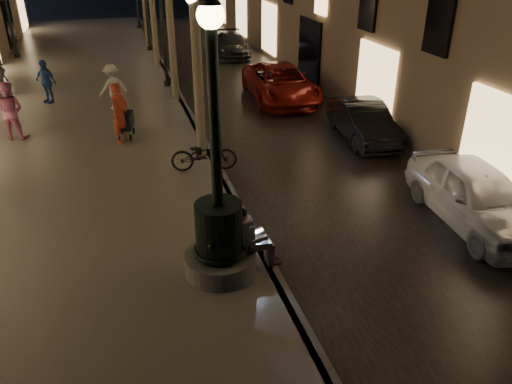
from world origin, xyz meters
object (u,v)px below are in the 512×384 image
object	(u,v)px
pedestrian_white	(113,87)
lamp_curb_a	(195,52)
stroller	(125,121)
pedestrian_red	(120,113)
car_rear	(232,45)
lamp_curb_b	(161,13)
seated_man_laptop	(250,236)
car_front	(476,195)
bicycle	(204,154)
pedestrian_pink	(10,110)
fountain_lamppost	(219,227)
pedestrian_blue	(46,81)
car_second	(363,121)
car_third	(280,83)

from	to	relation	value
pedestrian_white	lamp_curb_a	bearing A→B (deg)	92.16
pedestrian_white	stroller	bearing A→B (deg)	72.67
pedestrian_red	pedestrian_white	bearing A→B (deg)	42.16
car_rear	lamp_curb_b	bearing A→B (deg)	-120.41
seated_man_laptop	car_front	world-z (taller)	seated_man_laptop
pedestrian_red	bicycle	bearing A→B (deg)	-103.30
seated_man_laptop	pedestrian_pink	xyz separation A→B (m)	(-5.47, 8.95, 0.23)
lamp_curb_a	pedestrian_white	xyz separation A→B (m)	(-2.31, 5.32, -2.20)
bicycle	lamp_curb_a	bearing A→B (deg)	4.85
lamp_curb_a	car_rear	world-z (taller)	lamp_curb_a
fountain_lamppost	pedestrian_blue	distance (m)	13.45
stroller	car_second	world-z (taller)	stroller
fountain_lamppost	car_second	distance (m)	8.77
lamp_curb_a	stroller	xyz separation A→B (m)	(-2.08, 1.99, -2.46)
car_front	car_rear	bearing A→B (deg)	97.73
car_third	pedestrian_red	bearing A→B (deg)	-148.25
pedestrian_pink	pedestrian_blue	distance (m)	3.94
stroller	pedestrian_red	world-z (taller)	pedestrian_red
fountain_lamppost	stroller	bearing A→B (deg)	99.79
seated_man_laptop	lamp_curb_a	size ratio (longest dim) A/B	0.28
lamp_curb_a	pedestrian_white	bearing A→B (deg)	113.50
car_front	car_rear	size ratio (longest dim) A/B	1.01
pedestrian_blue	lamp_curb_b	bearing A→B (deg)	55.34
lamp_curb_a	pedestrian_red	distance (m)	3.43
car_front	car_rear	xyz separation A→B (m)	(-1.12, 19.50, -0.11)
lamp_curb_a	pedestrian_pink	world-z (taller)	lamp_curb_a
car_rear	car_third	bearing A→B (deg)	-84.89
car_rear	pedestrian_blue	distance (m)	11.68
seated_man_laptop	pedestrian_white	bearing A→B (deg)	101.12
fountain_lamppost	pedestrian_white	bearing A→B (deg)	98.11
seated_man_laptop	bicycle	bearing A→B (deg)	90.15
fountain_lamppost	car_second	size ratio (longest dim) A/B	1.35
car_second	car_rear	world-z (taller)	car_second
seated_man_laptop	pedestrian_pink	bearing A→B (deg)	121.43
car_second	pedestrian_blue	bearing A→B (deg)	152.96
fountain_lamppost	car_rear	world-z (taller)	fountain_lamppost
lamp_curb_b	pedestrian_white	bearing A→B (deg)	-130.77
car_third	pedestrian_pink	size ratio (longest dim) A/B	2.74
lamp_curb_b	lamp_curb_a	bearing A→B (deg)	-90.00
fountain_lamppost	lamp_curb_b	bearing A→B (deg)	87.14
seated_man_laptop	car_third	xyz separation A→B (m)	(4.39, 11.19, -0.19)
lamp_curb_b	pedestrian_red	distance (m)	7.06
car_second	pedestrian_white	xyz separation A→B (m)	(-7.81, 5.14, 0.40)
car_front	lamp_curb_a	bearing A→B (deg)	139.55
pedestrian_blue	bicycle	xyz separation A→B (m)	(4.70, -8.04, -0.36)
lamp_curb_b	car_front	world-z (taller)	lamp_curb_b
car_second	car_third	bearing A→B (deg)	109.22
pedestrian_white	bicycle	bearing A→B (deg)	87.34
lamp_curb_a	pedestrian_blue	world-z (taller)	lamp_curb_a
pedestrian_white	pedestrian_pink	bearing A→B (deg)	14.74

